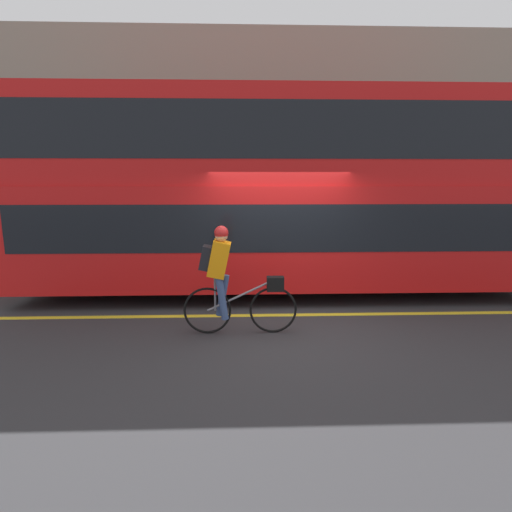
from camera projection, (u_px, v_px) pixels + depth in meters
ground_plane at (282, 320)px, 6.82m from camera, size 80.00×80.00×0.00m
road_center_line at (280, 315)px, 7.08m from camera, size 50.00×0.14×0.01m
sidewalk_curb at (265, 258)px, 12.01m from camera, size 60.00×1.84×0.11m
building_facade at (263, 146)px, 12.44m from camera, size 60.00×0.30×6.85m
bus at (279, 187)px, 8.20m from camera, size 10.29×2.50×4.01m
cyclist_on_bike at (228, 277)px, 6.08m from camera, size 1.76×0.32×1.69m
trash_bin at (205, 241)px, 11.76m from camera, size 0.60×0.60×1.01m
street_sign_post at (44, 210)px, 11.43m from camera, size 0.36×0.09×2.54m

